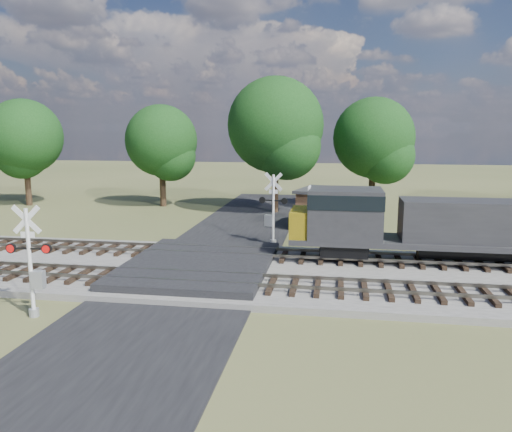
# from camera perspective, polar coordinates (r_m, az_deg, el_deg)

# --- Properties ---
(ground) EXTENTS (160.00, 160.00, 0.00)m
(ground) POSITION_cam_1_polar(r_m,az_deg,el_deg) (24.87, -6.82, -6.75)
(ground) COLOR #454D29
(ground) RESTS_ON ground
(ballast_bed) EXTENTS (140.00, 10.00, 0.30)m
(ballast_bed) POSITION_cam_1_polar(r_m,az_deg,el_deg) (24.61, 16.69, -6.93)
(ballast_bed) COLOR gray
(ballast_bed) RESTS_ON ground
(road) EXTENTS (7.00, 60.00, 0.08)m
(road) POSITION_cam_1_polar(r_m,az_deg,el_deg) (24.86, -6.83, -6.66)
(road) COLOR black
(road) RESTS_ON ground
(crossing_panel) EXTENTS (7.00, 9.00, 0.62)m
(crossing_panel) POSITION_cam_1_polar(r_m,az_deg,el_deg) (25.24, -6.53, -5.75)
(crossing_panel) COLOR #262628
(crossing_panel) RESTS_ON ground
(track_near) EXTENTS (140.00, 2.60, 0.33)m
(track_near) POSITION_cam_1_polar(r_m,az_deg,el_deg) (22.21, -0.45, -7.63)
(track_near) COLOR black
(track_near) RESTS_ON ballast_bed
(track_far) EXTENTS (140.00, 2.60, 0.33)m
(track_far) POSITION_cam_1_polar(r_m,az_deg,el_deg) (26.96, 1.34, -4.44)
(track_far) COLOR black
(track_far) RESTS_ON ballast_bed
(crossing_signal_near) EXTENTS (1.75, 0.40, 4.35)m
(crossing_signal_near) POSITION_cam_1_polar(r_m,az_deg,el_deg) (20.78, -24.14, -5.78)
(crossing_signal_near) COLOR silver
(crossing_signal_near) RESTS_ON ground
(crossing_signal_far) EXTENTS (1.80, 0.46, 4.50)m
(crossing_signal_far) POSITION_cam_1_polar(r_m,az_deg,el_deg) (30.63, 1.82, 0.11)
(crossing_signal_far) COLOR silver
(crossing_signal_far) RESTS_ON ground
(equipment_shed) EXTENTS (5.21, 5.21, 2.91)m
(equipment_shed) POSITION_cam_1_polar(r_m,az_deg,el_deg) (35.62, 8.50, 0.76)
(equipment_shed) COLOR #42311C
(equipment_shed) RESTS_ON ground
(treeline) EXTENTS (77.54, 11.26, 11.60)m
(treeline) POSITION_cam_1_polar(r_m,az_deg,el_deg) (43.23, 11.75, 9.40)
(treeline) COLOR black
(treeline) RESTS_ON ground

